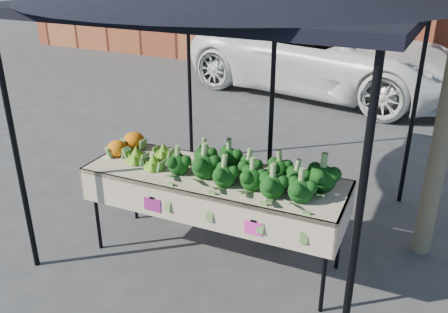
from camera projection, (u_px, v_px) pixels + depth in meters
ground at (227, 266)px, 4.45m from camera, size 90.00×90.00×0.00m
table at (214, 218)px, 4.40m from camera, size 2.44×0.92×0.90m
canopy at (241, 107)px, 4.52m from camera, size 3.16×3.16×2.74m
broccoli_heap at (248, 166)px, 4.06m from camera, size 1.49×0.59×0.29m
romanesco_cluster at (152, 151)px, 4.45m from camera, size 0.45×0.49×0.22m
cauliflower_pair at (126, 143)px, 4.67m from camera, size 0.25×0.45×0.20m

